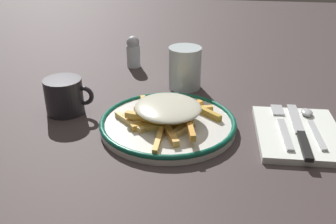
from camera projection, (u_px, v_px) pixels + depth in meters
The scene contains 10 objects.
ground_plane at pixel (168, 128), 0.75m from camera, with size 2.60×2.60×0.00m, color #403435.
plate at pixel (168, 123), 0.74m from camera, with size 0.26×0.26×0.02m.
fries_heap at pixel (167, 111), 0.73m from camera, with size 0.21×0.21×0.04m.
napkin at pixel (298, 133), 0.72m from camera, with size 0.15×0.19×0.01m, color silver.
fork at pixel (282, 125), 0.73m from camera, with size 0.02×0.18×0.00m.
knife at pixel (301, 134), 0.70m from camera, with size 0.02×0.21×0.01m.
spoon at pixel (311, 121), 0.74m from camera, with size 0.02×0.15×0.01m.
water_glass at pixel (185, 68), 0.91m from camera, with size 0.08×0.08×0.10m, color silver.
coffee_mug at pixel (65, 96), 0.79m from camera, with size 0.10×0.08×0.07m.
salt_shaker at pixel (133, 51), 1.03m from camera, with size 0.04×0.04×0.08m.
Camera 1 is at (0.09, -0.65, 0.36)m, focal length 41.86 mm.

